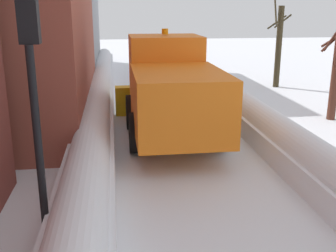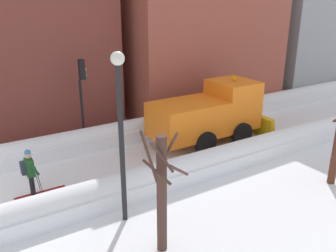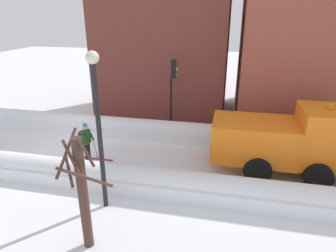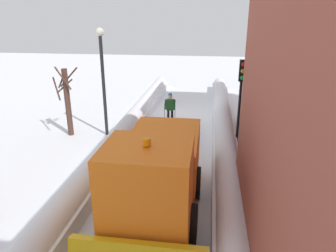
{
  "view_description": "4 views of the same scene",
  "coord_description": "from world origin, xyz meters",
  "views": [
    {
      "loc": [
        -1.82,
        -1.08,
        3.73
      ],
      "look_at": [
        -0.65,
        7.69,
        1.14
      ],
      "focal_mm": 43.31,
      "sensor_mm": 36.0,
      "label": 1
    },
    {
      "loc": [
        12.52,
        -0.07,
        6.68
      ],
      "look_at": [
        0.56,
        7.4,
        1.6
      ],
      "focal_mm": 37.8,
      "sensor_mm": 36.0,
      "label": 2
    },
    {
      "loc": [
        11.51,
        7.85,
        6.4
      ],
      "look_at": [
        -0.22,
        5.32,
        1.68
      ],
      "focal_mm": 31.32,
      "sensor_mm": 36.0,
      "label": 3
    },
    {
      "loc": [
        -1.65,
        18.4,
        5.88
      ],
      "look_at": [
        0.17,
        5.14,
        1.08
      ],
      "focal_mm": 33.04,
      "sensor_mm": 36.0,
      "label": 4
    }
  ],
  "objects": [
    {
      "name": "ground_plane",
      "position": [
        0.0,
        10.0,
        0.0
      ],
      "size": [
        80.0,
        80.0,
        0.0
      ],
      "primitive_type": "plane",
      "color": "white"
    },
    {
      "name": "snowbank_left",
      "position": [
        -2.43,
        10.0,
        0.47
      ],
      "size": [
        1.1,
        36.0,
        1.06
      ],
      "color": "white",
      "rests_on": "ground"
    },
    {
      "name": "snowbank_right",
      "position": [
        2.43,
        10.0,
        0.44
      ],
      "size": [
        1.1,
        36.0,
        1.02
      ],
      "color": "white",
      "rests_on": "ground"
    },
    {
      "name": "building_brick_near",
      "position": [
        -7.15,
        3.7,
        4.76
      ],
      "size": [
        6.29,
        7.81,
        9.52
      ],
      "color": "brown",
      "rests_on": "ground"
    },
    {
      "name": "building_brick_mid",
      "position": [
        -7.15,
        13.31,
        4.35
      ],
      "size": [
        9.0,
        10.07,
        8.69
      ],
      "color": "brown",
      "rests_on": "ground"
    },
    {
      "name": "building_concrete_far",
      "position": [
        -7.15,
        24.26,
        5.74
      ],
      "size": [
        8.89,
        9.85,
        11.47
      ],
      "color": "gray",
      "rests_on": "ground"
    },
    {
      "name": "plow_truck",
      "position": [
        -0.21,
        10.3,
        1.48
      ],
      "size": [
        3.2,
        5.98,
        3.12
      ],
      "color": "orange",
      "rests_on": "ground"
    },
    {
      "name": "skier",
      "position": [
        0.52,
        1.71,
        1.0
      ],
      "size": [
        0.62,
        1.8,
        1.81
      ],
      "color": "black",
      "rests_on": "ground"
    },
    {
      "name": "traffic_light_pole",
      "position": [
        -2.99,
        4.99,
        2.91
      ],
      "size": [
        0.28,
        0.42,
        4.13
      ],
      "color": "black",
      "rests_on": "ground"
    },
    {
      "name": "street_lamp",
      "position": [
        3.57,
        3.9,
        3.38
      ],
      "size": [
        0.4,
        0.4,
        5.35
      ],
      "color": "black",
      "rests_on": "ground"
    },
    {
      "name": "bare_tree_near",
      "position": [
        5.44,
        4.17,
        1.86
      ],
      "size": [
        1.33,
        1.38,
        3.58
      ],
      "color": "#493027",
      "rests_on": "ground"
    }
  ]
}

